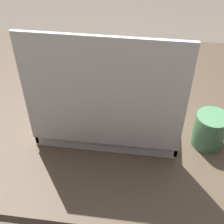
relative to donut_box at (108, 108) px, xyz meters
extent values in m
cube|color=#4C3D2D|center=(-0.04, -0.11, -0.07)|extent=(1.15, 0.84, 0.03)
cylinder|color=#4C3D2D|center=(0.49, -0.48, -0.45)|extent=(0.06, 0.06, 0.73)
cube|color=white|center=(-0.01, -0.03, -0.05)|extent=(0.36, 0.28, 0.01)
cube|color=white|center=(-0.01, -0.17, -0.03)|extent=(0.36, 0.01, 0.03)
cube|color=white|center=(-0.01, 0.10, -0.03)|extent=(0.36, 0.01, 0.03)
cube|color=white|center=(-0.18, -0.03, -0.03)|extent=(0.01, 0.28, 0.03)
cube|color=white|center=(0.17, -0.03, -0.03)|extent=(0.01, 0.28, 0.03)
cube|color=white|center=(-0.01, 0.11, 0.13)|extent=(0.36, 0.01, 0.29)
ellipsoid|color=#9E6633|center=(-0.14, -0.12, -0.03)|extent=(0.08, 0.08, 0.04)
torus|color=white|center=(-0.05, -0.12, -0.04)|extent=(0.08, 0.08, 0.02)
ellipsoid|color=tan|center=(0.04, -0.12, -0.03)|extent=(0.08, 0.08, 0.04)
torus|color=white|center=(0.13, -0.12, -0.04)|extent=(0.08, 0.08, 0.02)
torus|color=black|center=(-0.14, -0.03, -0.04)|extent=(0.08, 0.08, 0.02)
torus|color=black|center=(-0.05, -0.03, -0.04)|extent=(0.08, 0.08, 0.02)
torus|color=#B77A38|center=(0.03, -0.03, -0.04)|extent=(0.08, 0.08, 0.02)
ellipsoid|color=black|center=(0.13, -0.03, -0.03)|extent=(0.08, 0.08, 0.04)
torus|color=#381E11|center=(-0.14, 0.06, -0.04)|extent=(0.08, 0.08, 0.02)
torus|color=tan|center=(-0.05, 0.06, -0.04)|extent=(0.08, 0.08, 0.02)
torus|color=pink|center=(0.04, 0.06, -0.04)|extent=(0.08, 0.08, 0.02)
ellipsoid|color=#381E11|center=(0.12, 0.05, -0.03)|extent=(0.08, 0.08, 0.05)
cylinder|color=#4C8456|center=(-0.27, 0.04, -0.01)|extent=(0.08, 0.08, 0.09)
cylinder|color=black|center=(-0.27, 0.04, 0.03)|extent=(0.07, 0.07, 0.01)
cube|color=silver|center=(-0.03, -0.29, -0.05)|extent=(0.16, 0.10, 0.01)
camera|label=1|loc=(-0.10, 0.64, 0.55)|focal=50.00mm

